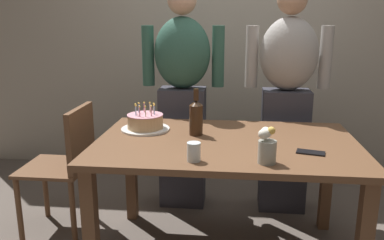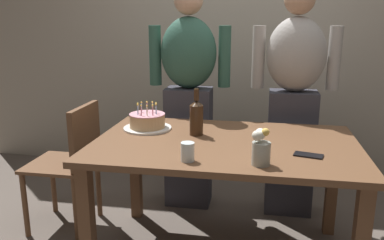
{
  "view_description": "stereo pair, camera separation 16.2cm",
  "coord_description": "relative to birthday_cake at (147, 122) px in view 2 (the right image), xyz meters",
  "views": [
    {
      "loc": [
        0.04,
        -2.2,
        1.42
      ],
      "look_at": [
        -0.21,
        0.07,
        0.84
      ],
      "focal_mm": 37.31,
      "sensor_mm": 36.0,
      "label": 1
    },
    {
      "loc": [
        0.2,
        -2.18,
        1.42
      ],
      "look_at": [
        -0.21,
        0.07,
        0.84
      ],
      "focal_mm": 37.31,
      "sensor_mm": 36.0,
      "label": 2
    }
  ],
  "objects": [
    {
      "name": "dining_table",
      "position": [
        0.51,
        -0.18,
        -0.14
      ],
      "size": [
        1.5,
        0.96,
        0.74
      ],
      "color": "brown",
      "rests_on": "ground_plane"
    },
    {
      "name": "dining_chair",
      "position": [
        -0.53,
        0.0,
        -0.27
      ],
      "size": [
        0.42,
        0.42,
        0.87
      ],
      "rotation": [
        0.0,
        0.0,
        -1.57
      ],
      "color": "brown",
      "rests_on": "ground_plane"
    },
    {
      "name": "back_wall",
      "position": [
        0.51,
        1.37,
        0.51
      ],
      "size": [
        5.2,
        0.1,
        2.6
      ],
      "primitive_type": "cube",
      "color": "#9E9384",
      "rests_on": "ground_plane"
    },
    {
      "name": "person_woman_cardigan",
      "position": [
        0.93,
        0.52,
        0.09
      ],
      "size": [
        0.61,
        0.27,
        1.66
      ],
      "rotation": [
        0.0,
        0.0,
        3.14
      ],
      "color": "#33333D",
      "rests_on": "ground_plane"
    },
    {
      "name": "cell_phone",
      "position": [
        0.96,
        -0.35,
        -0.04
      ],
      "size": [
        0.16,
        0.11,
        0.01
      ],
      "primitive_type": "cube",
      "rotation": [
        0.0,
        0.0,
        -0.25
      ],
      "color": "black",
      "rests_on": "dining_table"
    },
    {
      "name": "person_man_bearded",
      "position": [
        0.17,
        0.52,
        0.09
      ],
      "size": [
        0.61,
        0.27,
        1.66
      ],
      "rotation": [
        0.0,
        0.0,
        3.14
      ],
      "color": "#33333D",
      "rests_on": "ground_plane"
    },
    {
      "name": "water_glass_near",
      "position": [
        0.36,
        -0.53,
        0.0
      ],
      "size": [
        0.07,
        0.07,
        0.09
      ],
      "primitive_type": "cylinder",
      "color": "silver",
      "rests_on": "dining_table"
    },
    {
      "name": "flower_vase",
      "position": [
        0.72,
        -0.52,
        0.04
      ],
      "size": [
        0.09,
        0.1,
        0.18
      ],
      "color": "#999E93",
      "rests_on": "dining_table"
    },
    {
      "name": "wine_bottle",
      "position": [
        0.33,
        -0.07,
        0.07
      ],
      "size": [
        0.08,
        0.08,
        0.28
      ],
      "color": "#382314",
      "rests_on": "dining_table"
    },
    {
      "name": "birthday_cake",
      "position": [
        0.0,
        0.0,
        0.0
      ],
      "size": [
        0.31,
        0.31,
        0.17
      ],
      "color": "white",
      "rests_on": "dining_table"
    }
  ]
}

